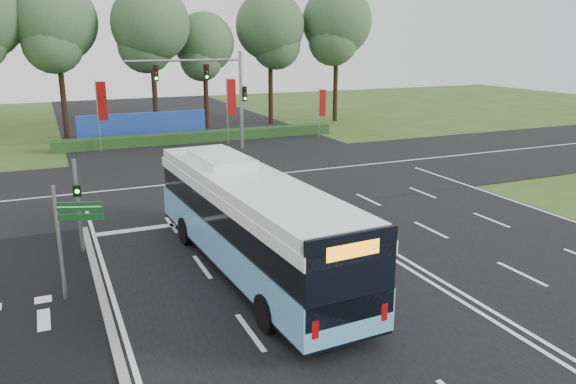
% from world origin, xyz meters
% --- Properties ---
extents(ground, '(120.00, 120.00, 0.00)m').
position_xyz_m(ground, '(0.00, 0.00, 0.00)').
color(ground, '#2F4F1A').
rests_on(ground, ground).
extents(road_main, '(20.00, 120.00, 0.04)m').
position_xyz_m(road_main, '(0.00, 0.00, 0.02)').
color(road_main, black).
rests_on(road_main, ground).
extents(road_cross, '(120.00, 14.00, 0.05)m').
position_xyz_m(road_cross, '(0.00, 12.00, 0.03)').
color(road_cross, black).
rests_on(road_cross, ground).
extents(bike_path, '(5.00, 18.00, 0.06)m').
position_xyz_m(bike_path, '(-12.50, -3.00, 0.03)').
color(bike_path, black).
rests_on(bike_path, ground).
extents(kerb_strip, '(0.25, 18.00, 0.12)m').
position_xyz_m(kerb_strip, '(-10.10, -3.00, 0.06)').
color(kerb_strip, gray).
rests_on(kerb_strip, ground).
extents(city_bus, '(3.33, 12.85, 3.65)m').
position_xyz_m(city_bus, '(-5.12, -0.97, 1.84)').
color(city_bus, '#5BA2D3').
rests_on(city_bus, ground).
extents(pedestrian_signal, '(0.30, 0.42, 3.62)m').
position_xyz_m(pedestrian_signal, '(-10.35, 3.20, 1.98)').
color(pedestrian_signal, gray).
rests_on(pedestrian_signal, ground).
extents(street_sign, '(1.36, 0.56, 3.68)m').
position_xyz_m(street_sign, '(-10.85, -0.91, 2.34)').
color(street_sign, gray).
rests_on(street_sign, ground).
extents(banner_flag_left, '(0.69, 0.36, 5.07)m').
position_xyz_m(banner_flag_left, '(-7.41, 23.31, 3.28)').
color(banner_flag_left, gray).
rests_on(banner_flag_left, ground).
extents(banner_flag_mid, '(0.74, 0.08, 5.03)m').
position_xyz_m(banner_flag_mid, '(1.85, 22.60, 3.26)').
color(banner_flag_mid, gray).
rests_on(banner_flag_mid, ground).
extents(banner_flag_right, '(0.59, 0.11, 4.00)m').
position_xyz_m(banner_flag_right, '(9.37, 22.19, 2.63)').
color(banner_flag_right, gray).
rests_on(banner_flag_right, ground).
extents(traffic_light_gantry, '(8.41, 0.28, 7.00)m').
position_xyz_m(traffic_light_gantry, '(0.21, 20.50, 4.66)').
color(traffic_light_gantry, gray).
rests_on(traffic_light_gantry, ground).
extents(hedge, '(22.00, 1.20, 0.80)m').
position_xyz_m(hedge, '(0.00, 24.50, 0.40)').
color(hedge, '#173714').
rests_on(hedge, ground).
extents(blue_hoarding, '(10.00, 0.30, 2.20)m').
position_xyz_m(blue_hoarding, '(-4.00, 27.00, 1.10)').
color(blue_hoarding, '#1C3D9B').
rests_on(blue_hoarding, ground).
extents(eucalyptus_row, '(42.23, 8.29, 12.91)m').
position_xyz_m(eucalyptus_row, '(-3.67, 30.65, 9.05)').
color(eucalyptus_row, black).
rests_on(eucalyptus_row, ground).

